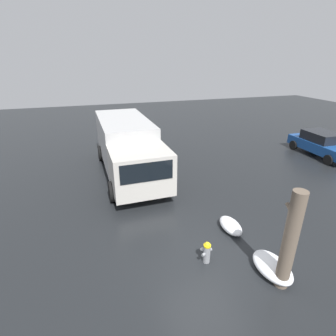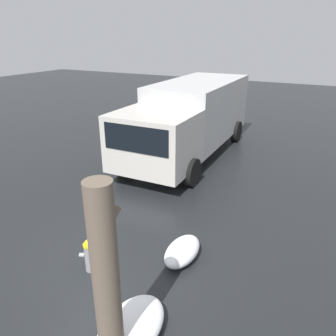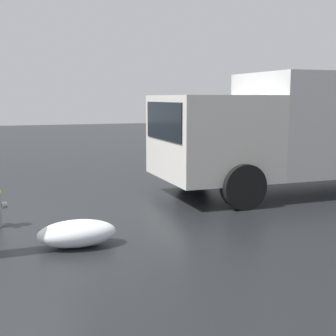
# 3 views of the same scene
# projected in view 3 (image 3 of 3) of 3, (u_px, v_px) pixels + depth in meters

# --- Properties ---
(delivery_truck) EXTENTS (7.77, 2.88, 2.72)m
(delivery_truck) POSITION_uv_depth(u_px,v_px,m) (324.00, 126.00, 11.06)
(delivery_truck) COLOR beige
(delivery_truck) RESTS_ON ground_plane
(snow_pile_by_hydrant) EXTENTS (1.15, 0.62, 0.39)m
(snow_pile_by_hydrant) POSITION_uv_depth(u_px,v_px,m) (77.00, 233.00, 6.86)
(snow_pile_by_hydrant) COLOR white
(snow_pile_by_hydrant) RESTS_ON ground_plane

